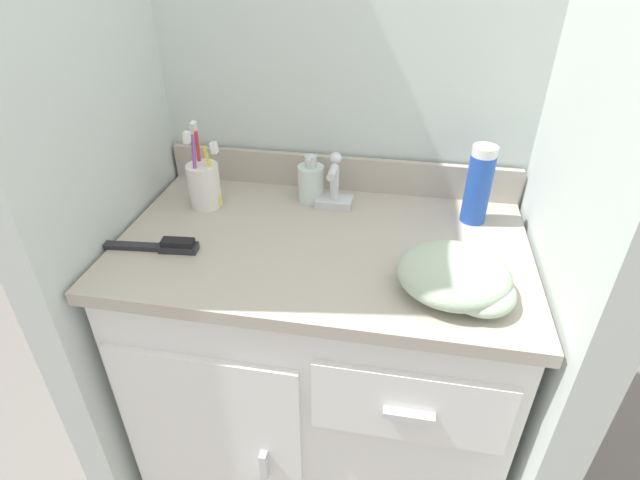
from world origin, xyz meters
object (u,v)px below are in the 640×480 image
shaving_cream_can (478,185)px  hairbrush (164,246)px  soap_dispenser (311,182)px  hand_towel (460,278)px  toothbrush_cup (204,184)px

shaving_cream_can → hairbrush: size_ratio=0.90×
shaving_cream_can → soap_dispenser: bearing=175.6°
hairbrush → hand_towel: 0.62m
shaving_cream_can → hairbrush: 0.72m
soap_dispenser → hairbrush: bearing=-133.4°
soap_dispenser → shaving_cream_can: (0.40, -0.03, 0.04)m
toothbrush_cup → hairbrush: toothbrush_cup is taller
soap_dispenser → shaving_cream_can: bearing=-4.4°
hairbrush → hand_towel: size_ratio=0.94×
toothbrush_cup → hairbrush: (-0.02, -0.21, -0.05)m
toothbrush_cup → hand_towel: 0.65m
soap_dispenser → hairbrush: soap_dispenser is taller
toothbrush_cup → shaving_cream_can: (0.65, 0.04, 0.03)m
soap_dispenser → hand_towel: (0.35, -0.32, -0.01)m
shaving_cream_can → hairbrush: bearing=-159.2°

